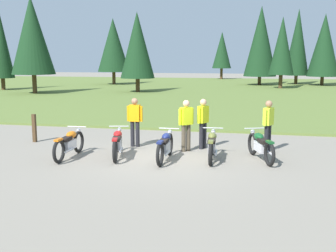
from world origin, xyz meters
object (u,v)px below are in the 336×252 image
object	(u,v)px
motorcycle_red	(117,143)
motorcycle_navy	(165,146)
motorcycle_orange	(69,143)
motorcycle_olive	(212,145)
rider_with_back_turned	(268,123)
rider_in_hivis_vest	(203,121)
trail_marker_post	(34,128)
rider_checking_bike	(135,119)
rider_near_row_end	(186,122)
motorcycle_british_green	(261,146)

from	to	relation	value
motorcycle_red	motorcycle_navy	world-z (taller)	same
motorcycle_orange	motorcycle_olive	distance (m)	4.32
rider_with_back_turned	motorcycle_navy	bearing A→B (deg)	-149.06
rider_in_hivis_vest	trail_marker_post	distance (m)	6.11
rider_with_back_turned	rider_checking_bike	bearing A→B (deg)	-178.22
motorcycle_orange	motorcycle_olive	bearing A→B (deg)	8.65
motorcycle_red	rider_with_back_turned	distance (m)	4.84
motorcycle_orange	motorcycle_navy	world-z (taller)	same
rider_near_row_end	rider_checking_bike	bearing A→B (deg)	169.80
motorcycle_orange	motorcycle_red	world-z (taller)	same
motorcycle_navy	motorcycle_olive	size ratio (longest dim) A/B	1.00
motorcycle_orange	motorcycle_navy	distance (m)	2.94
rider_with_back_turned	motorcycle_british_green	bearing A→B (deg)	-100.99
motorcycle_olive	rider_with_back_turned	world-z (taller)	rider_with_back_turned
motorcycle_olive	rider_in_hivis_vest	size ratio (longest dim) A/B	1.26
rider_with_back_turned	motorcycle_red	bearing A→B (deg)	-159.24
motorcycle_navy	rider_near_row_end	size ratio (longest dim) A/B	1.26
rider_with_back_turned	trail_marker_post	world-z (taller)	rider_with_back_turned
motorcycle_olive	motorcycle_red	bearing A→B (deg)	-174.33
rider_near_row_end	rider_with_back_turned	bearing A→B (deg)	10.18
rider_with_back_turned	rider_in_hivis_vest	xyz separation A→B (m)	(-2.10, 0.04, 0.00)
rider_near_row_end	rider_checking_bike	world-z (taller)	same
trail_marker_post	motorcycle_olive	bearing A→B (deg)	-11.14
motorcycle_red	rider_near_row_end	bearing A→B (deg)	32.98
rider_near_row_end	motorcycle_red	bearing A→B (deg)	-147.02
motorcycle_navy	motorcycle_british_green	bearing A→B (deg)	12.64
rider_checking_bike	motorcycle_british_green	bearing A→B (deg)	-13.87
motorcycle_red	motorcycle_navy	xyz separation A→B (m)	(1.52, -0.08, 0.00)
rider_in_hivis_vest	motorcycle_olive	bearing A→B (deg)	-72.33
motorcycle_british_green	rider_with_back_turned	size ratio (longest dim) A/B	1.20
motorcycle_red	motorcycle_olive	bearing A→B (deg)	5.67
motorcycle_orange	rider_with_back_turned	xyz separation A→B (m)	(5.91, 2.07, 0.51)
motorcycle_red	motorcycle_navy	distance (m)	1.52
motorcycle_navy	rider_with_back_turned	bearing A→B (deg)	30.94
rider_with_back_turned	rider_checking_bike	world-z (taller)	same
rider_near_row_end	trail_marker_post	size ratio (longest dim) A/B	1.65
trail_marker_post	rider_in_hivis_vest	bearing A→B (deg)	1.59
rider_checking_bike	trail_marker_post	world-z (taller)	rider_checking_bike
rider_near_row_end	rider_in_hivis_vest	bearing A→B (deg)	46.13
motorcycle_navy	rider_in_hivis_vest	distance (m)	2.09
motorcycle_red	motorcycle_british_green	distance (m)	4.31
motorcycle_orange	rider_near_row_end	world-z (taller)	rider_near_row_end
rider_near_row_end	rider_checking_bike	xyz separation A→B (m)	(-1.82, 0.33, 0.00)
rider_near_row_end	rider_in_hivis_vest	xyz separation A→B (m)	(0.48, 0.50, 0.00)
motorcycle_british_green	trail_marker_post	distance (m)	8.03
rider_in_hivis_vest	trail_marker_post	size ratio (longest dim) A/B	1.65
rider_near_row_end	motorcycle_orange	bearing A→B (deg)	-154.18
motorcycle_british_green	rider_in_hivis_vest	size ratio (longest dim) A/B	1.20
motorcycle_orange	rider_in_hivis_vest	size ratio (longest dim) A/B	1.26
motorcycle_british_green	rider_with_back_turned	world-z (taller)	rider_with_back_turned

